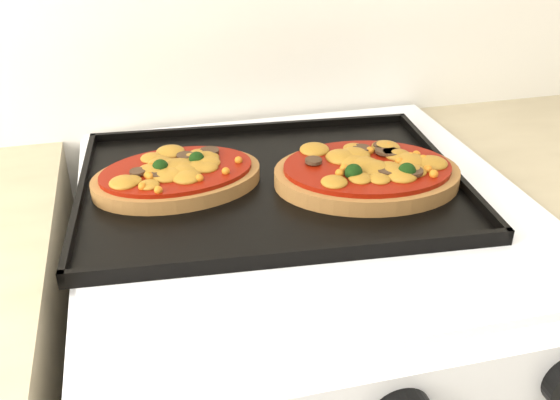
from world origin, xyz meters
name	(u,v)px	position (x,y,z in m)	size (l,w,h in m)	color
baking_tray	(271,181)	(-0.01, 1.74, 0.92)	(0.51, 0.38, 0.02)	black
pizza_left	(177,175)	(-0.13, 1.76, 0.94)	(0.23, 0.15, 0.03)	#965C33
pizza_right	(367,172)	(0.11, 1.70, 0.94)	(0.25, 0.18, 0.04)	#965C33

